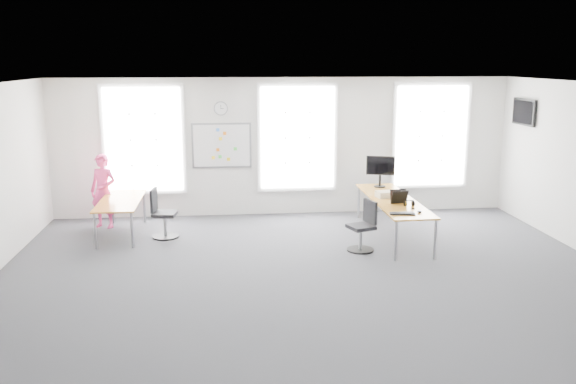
{
  "coord_description": "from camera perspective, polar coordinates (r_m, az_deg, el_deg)",
  "views": [
    {
      "loc": [
        -1.31,
        -9.17,
        3.38
      ],
      "look_at": [
        -0.2,
        1.2,
        1.1
      ],
      "focal_mm": 38.0,
      "sensor_mm": 36.0,
      "label": 1
    }
  ],
  "objects": [
    {
      "name": "wall_clock",
      "position": [
        13.18,
        -6.31,
        7.78
      ],
      "size": [
        0.3,
        0.04,
        0.3
      ],
      "primitive_type": "cylinder",
      "rotation": [
        1.57,
        0.0,
        0.0
      ],
      "color": "gray",
      "rests_on": "wall_back"
    },
    {
      "name": "wall_back",
      "position": [
        13.37,
        -0.41,
        4.25
      ],
      "size": [
        10.0,
        0.0,
        10.0
      ],
      "primitive_type": "plane",
      "rotation": [
        1.57,
        0.0,
        0.0
      ],
      "color": "white",
      "rests_on": "ground"
    },
    {
      "name": "floor",
      "position": [
        9.86,
        1.92,
        -7.73
      ],
      "size": [
        10.0,
        10.0,
        0.0
      ],
      "primitive_type": "plane",
      "color": "#2B2A30",
      "rests_on": "ground"
    },
    {
      "name": "window_mid",
      "position": [
        13.34,
        0.89,
        5.1
      ],
      "size": [
        1.6,
        0.06,
        2.2
      ],
      "primitive_type": "cube",
      "color": "silver",
      "rests_on": "wall_back"
    },
    {
      "name": "person",
      "position": [
        12.92,
        -16.9,
        0.09
      ],
      "size": [
        0.65,
        0.54,
        1.51
      ],
      "primitive_type": "imported",
      "rotation": [
        0.0,
        0.0,
        -0.37
      ],
      "color": "#F13E83",
      "rests_on": "ground"
    },
    {
      "name": "desk_right",
      "position": [
        11.92,
        9.8,
        -0.89
      ],
      "size": [
        0.81,
        3.03,
        0.74
      ],
      "color": "#B17C2B",
      "rests_on": "ground"
    },
    {
      "name": "mouse",
      "position": [
        10.95,
        12.2,
        -1.8
      ],
      "size": [
        0.1,
        0.13,
        0.04
      ],
      "primitive_type": "ellipsoid",
      "rotation": [
        0.0,
        0.0,
        0.29
      ],
      "color": "black",
      "rests_on": "desk_right"
    },
    {
      "name": "lens_cap",
      "position": [
        11.2,
        11.62,
        -1.55
      ],
      "size": [
        0.08,
        0.08,
        0.01
      ],
      "primitive_type": "cylinder",
      "rotation": [
        0.0,
        0.0,
        0.35
      ],
      "color": "black",
      "rests_on": "desk_right"
    },
    {
      "name": "laptop_sleeve",
      "position": [
        11.55,
        10.33,
        -0.44
      ],
      "size": [
        0.33,
        0.21,
        0.26
      ],
      "rotation": [
        0.0,
        0.0,
        0.13
      ],
      "color": "black",
      "rests_on": "desk_right"
    },
    {
      "name": "desk_left",
      "position": [
        12.28,
        -15.38,
        -0.97
      ],
      "size": [
        0.77,
        1.93,
        0.71
      ],
      "color": "#B17C2B",
      "rests_on": "ground"
    },
    {
      "name": "chair_right",
      "position": [
        11.03,
        7.07,
        -3.43
      ],
      "size": [
        0.53,
        0.53,
        0.91
      ],
      "rotation": [
        0.0,
        0.0,
        -1.23
      ],
      "color": "black",
      "rests_on": "ground"
    },
    {
      "name": "headphones",
      "position": [
        11.41,
        11.24,
        -1.03
      ],
      "size": [
        0.19,
        0.1,
        0.11
      ],
      "rotation": [
        0.0,
        0.0,
        -0.07
      ],
      "color": "black",
      "rests_on": "desk_right"
    },
    {
      "name": "chair_left",
      "position": [
        11.98,
        -11.72,
        -2.22
      ],
      "size": [
        0.51,
        0.51,
        0.96
      ],
      "rotation": [
        0.0,
        0.0,
        1.44
      ],
      "color": "black",
      "rests_on": "ground"
    },
    {
      "name": "ceiling",
      "position": [
        9.27,
        2.06,
        9.97
      ],
      "size": [
        10.0,
        10.0,
        0.0
      ],
      "primitive_type": "plane",
      "rotation": [
        3.14,
        0.0,
        0.0
      ],
      "color": "white",
      "rests_on": "ground"
    },
    {
      "name": "window_right",
      "position": [
        14.02,
        13.2,
        5.13
      ],
      "size": [
        1.6,
        0.06,
        2.2
      ],
      "primitive_type": "cube",
      "color": "silver",
      "rests_on": "wall_back"
    },
    {
      "name": "window_left",
      "position": [
        13.35,
        -13.36,
        4.78
      ],
      "size": [
        1.6,
        0.06,
        2.2
      ],
      "primitive_type": "cube",
      "color": "silver",
      "rests_on": "wall_back"
    },
    {
      "name": "tv",
      "position": [
        13.72,
        21.23,
        7.0
      ],
      "size": [
        0.06,
        0.9,
        0.55
      ],
      "primitive_type": "cube",
      "color": "black",
      "rests_on": "wall_right"
    },
    {
      "name": "keyboard",
      "position": [
        10.78,
        10.66,
        -2.01
      ],
      "size": [
        0.45,
        0.24,
        0.02
      ],
      "primitive_type": "cube",
      "rotation": [
        0.0,
        0.0,
        -0.2
      ],
      "color": "black",
      "rests_on": "desk_right"
    },
    {
      "name": "monitor",
      "position": [
        12.91,
        8.65,
        2.18
      ],
      "size": [
        0.58,
        0.25,
        0.66
      ],
      "rotation": [
        0.0,
        0.0,
        -0.31
      ],
      "color": "black",
      "rests_on": "desk_right"
    },
    {
      "name": "paper_stack",
      "position": [
        12.04,
        9.11,
        -0.22
      ],
      "size": [
        0.39,
        0.32,
        0.12
      ],
      "primitive_type": "cube",
      "rotation": [
        0.0,
        0.0,
        0.2
      ],
      "color": "beige",
      "rests_on": "desk_right"
    },
    {
      "name": "wall_front",
      "position": [
        5.65,
        7.7,
        -7.23
      ],
      "size": [
        10.0,
        0.0,
        10.0
      ],
      "primitive_type": "plane",
      "rotation": [
        -1.57,
        0.0,
        0.0
      ],
      "color": "white",
      "rests_on": "ground"
    },
    {
      "name": "whiteboard",
      "position": [
        13.27,
        -6.23,
        4.34
      ],
      "size": [
        1.2,
        0.03,
        0.9
      ],
      "primitive_type": "cube",
      "color": "white",
      "rests_on": "wall_back"
    }
  ]
}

